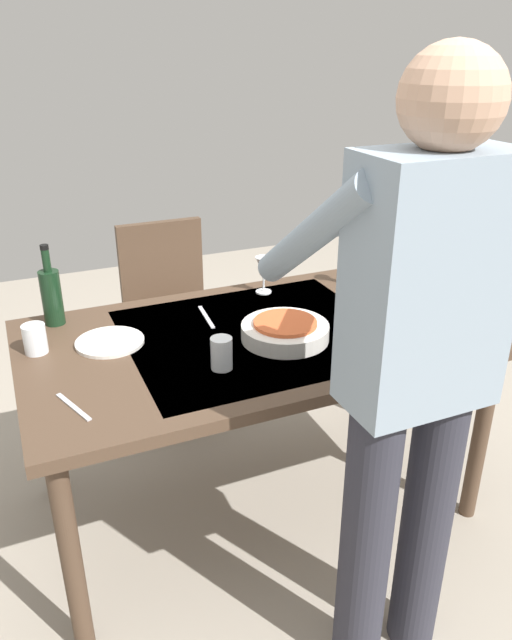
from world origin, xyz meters
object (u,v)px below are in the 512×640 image
(wine_glass_right, at_px, (264,268))
(water_cup_near_left, at_px, (222,353))
(dinner_plate_near, at_px, (110,342))
(chair_near, at_px, (169,307))
(person_server, at_px, (413,366))
(wine_glass_left, at_px, (352,261))
(serving_bowl_pasta, at_px, (285,330))
(wine_bottle, at_px, (51,295))
(side_bowl_salad, at_px, (396,305))
(water_cup_far_right, at_px, (410,284))
(water_cup_near_right, at_px, (35,339))
(water_cup_far_left, at_px, (426,326))
(dining_table, at_px, (256,351))

(wine_glass_right, bearing_deg, water_cup_near_left, 54.26)
(dinner_plate_near, bearing_deg, water_cup_near_left, 133.04)
(wine_glass_right, xyz_separation_m, dinner_plate_near, (0.66, 0.21, -0.10))
(chair_near, distance_m, person_server, 1.63)
(wine_glass_right, bearing_deg, person_server, 86.06)
(wine_glass_left, height_order, serving_bowl_pasta, wine_glass_left)
(wine_glass_right, distance_m, serving_bowl_pasta, 0.44)
(chair_near, distance_m, water_cup_near_left, 1.07)
(wine_glass_left, height_order, water_cup_near_left, wine_glass_left)
(wine_bottle, relative_size, side_bowl_salad, 1.64)
(wine_glass_left, relative_size, water_cup_far_right, 1.52)
(wine_bottle, bearing_deg, wine_glass_left, 175.48)
(wine_bottle, height_order, water_cup_near_right, wine_bottle)
(side_bowl_salad, bearing_deg, wine_glass_left, -89.99)
(water_cup_far_right, bearing_deg, water_cup_near_right, -3.31)
(chair_near, height_order, water_cup_near_left, chair_near)
(water_cup_far_left, xyz_separation_m, water_cup_far_right, (-0.18, -0.34, 0.00))
(water_cup_far_left, bearing_deg, serving_bowl_pasta, -22.56)
(water_cup_far_right, relative_size, serving_bowl_pasta, 0.33)
(wine_glass_right, distance_m, water_cup_far_left, 0.69)
(chair_near, relative_size, wine_glass_right, 6.03)
(water_cup_near_right, relative_size, water_cup_far_left, 1.08)
(water_cup_near_left, bearing_deg, dinner_plate_near, -46.96)
(dining_table, height_order, wine_glass_right, wine_glass_right)
(dining_table, bearing_deg, wine_glass_right, -118.04)
(wine_bottle, bearing_deg, water_cup_far_left, 151.33)
(wine_glass_right, height_order, serving_bowl_pasta, wine_glass_right)
(wine_glass_right, bearing_deg, side_bowl_salad, 133.52)
(wine_glass_right, xyz_separation_m, water_cup_near_right, (0.90, 0.18, -0.06))
(chair_near, relative_size, person_server, 0.54)
(chair_near, relative_size, wine_glass_left, 6.03)
(wine_glass_right, bearing_deg, water_cup_far_right, 153.21)
(side_bowl_salad, distance_m, dinner_plate_near, 1.05)
(wine_glass_right, xyz_separation_m, serving_bowl_pasta, (0.11, 0.42, -0.07))
(chair_near, relative_size, dinner_plate_near, 3.96)
(wine_bottle, bearing_deg, side_bowl_salad, 160.57)
(person_server, xyz_separation_m, side_bowl_salad, (-0.44, -0.66, -0.18))
(dining_table, xyz_separation_m, side_bowl_salad, (-0.55, 0.05, 0.11))
(wine_glass_right, bearing_deg, water_cup_near_right, 11.40)
(person_server, bearing_deg, wine_glass_right, -93.94)
(water_cup_near_left, xyz_separation_m, side_bowl_salad, (-0.74, -0.13, -0.02))
(wine_bottle, bearing_deg, wine_glass_right, 178.02)
(water_cup_far_left, bearing_deg, dinner_plate_near, -21.24)
(wine_bottle, relative_size, water_cup_near_right, 3.02)
(person_server, height_order, wine_glass_right, person_server)
(water_cup_far_right, xyz_separation_m, dinner_plate_near, (1.18, -0.05, -0.04))
(dining_table, height_order, water_cup_far_right, water_cup_far_right)
(water_cup_far_left, height_order, side_bowl_salad, water_cup_far_left)
(serving_bowl_pasta, bearing_deg, dining_table, -49.17)
(water_cup_near_right, bearing_deg, wine_glass_right, -168.60)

